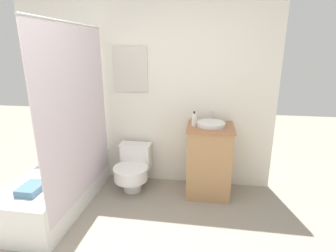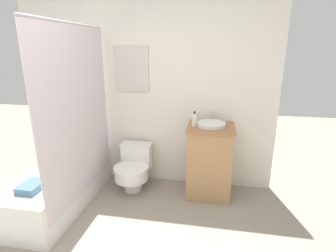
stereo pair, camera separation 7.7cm
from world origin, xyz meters
name	(u,v)px [view 1 (the left image)]	position (x,y,z in m)	size (l,w,h in m)	color
wall_back	(144,88)	(0.00, 2.01, 1.25)	(3.25, 0.07, 2.50)	silver
shower_area	(61,183)	(-0.80, 1.22, 0.28)	(0.62, 1.52, 1.98)	white
toilet	(133,168)	(-0.10, 1.69, 0.29)	(0.43, 0.56, 0.56)	white
vanity	(209,160)	(0.85, 1.72, 0.44)	(0.54, 0.49, 0.87)	#AD7F51
sink	(211,124)	(0.85, 1.75, 0.89)	(0.34, 0.37, 0.13)	white
soap_bottle	(194,120)	(0.66, 1.69, 0.95)	(0.05, 0.05, 0.17)	silver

